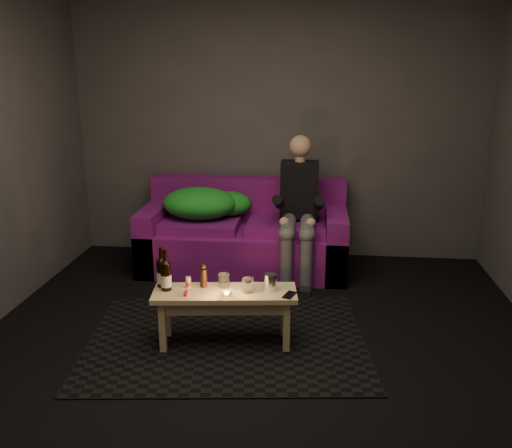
{
  "coord_description": "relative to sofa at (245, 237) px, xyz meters",
  "views": [
    {
      "loc": [
        0.35,
        -3.05,
        1.88
      ],
      "look_at": [
        -0.11,
        1.18,
        0.62
      ],
      "focal_mm": 38.0,
      "sensor_mm": 36.0,
      "label": 1
    }
  ],
  "objects": [
    {
      "name": "tumbler_front",
      "position": [
        0.21,
        -1.51,
        0.15
      ],
      "size": [
        0.08,
        0.08,
        0.1
      ],
      "primitive_type": "cylinder",
      "rotation": [
        0.0,
        0.0,
        0.03
      ],
      "color": "white",
      "rests_on": "coffee_table"
    },
    {
      "name": "red_lighter",
      "position": [
        -0.19,
        -1.6,
        0.11
      ],
      "size": [
        0.03,
        0.08,
        0.01
      ],
      "primitive_type": "cube",
      "rotation": [
        0.0,
        0.0,
        0.12
      ],
      "color": "red",
      "rests_on": "coffee_table"
    },
    {
      "name": "pepper_mill",
      "position": [
        -0.1,
        -1.46,
        0.17
      ],
      "size": [
        0.06,
        0.06,
        0.13
      ],
      "primitive_type": "cylinder",
      "rotation": [
        0.0,
        0.0,
        0.24
      ],
      "color": "black",
      "rests_on": "coffee_table"
    },
    {
      "name": "person",
      "position": [
        0.51,
        -0.15,
        0.36
      ],
      "size": [
        0.34,
        0.79,
        1.27
      ],
      "color": "black",
      "rests_on": "sofa"
    },
    {
      "name": "smartphone",
      "position": [
        0.5,
        -1.55,
        0.11
      ],
      "size": [
        0.1,
        0.14,
        0.01
      ],
      "primitive_type": "cube",
      "rotation": [
        0.0,
        0.0,
        -0.33
      ],
      "color": "black",
      "rests_on": "coffee_table"
    },
    {
      "name": "sofa",
      "position": [
        0.0,
        0.0,
        0.0
      ],
      "size": [
        1.9,
        0.86,
        0.82
      ],
      "color": "#650D5B",
      "rests_on": "floor"
    },
    {
      "name": "tumbler_back",
      "position": [
        0.04,
        -1.45,
        0.15
      ],
      "size": [
        0.08,
        0.08,
        0.09
      ],
      "primitive_type": "cylinder",
      "rotation": [
        0.0,
        0.0,
        -0.01
      ],
      "color": "white",
      "rests_on": "coffee_table"
    },
    {
      "name": "steel_cup",
      "position": [
        0.36,
        -1.47,
        0.16
      ],
      "size": [
        0.09,
        0.09,
        0.12
      ],
      "primitive_type": "cylinder",
      "rotation": [
        0.0,
        0.0,
        -0.1
      ],
      "color": "silver",
      "rests_on": "coffee_table"
    },
    {
      "name": "salt_shaker",
      "position": [
        -0.2,
        -1.48,
        0.14
      ],
      "size": [
        0.04,
        0.04,
        0.08
      ],
      "primitive_type": "cylinder",
      "rotation": [
        0.0,
        0.0,
        -0.13
      ],
      "color": "silver",
      "rests_on": "coffee_table"
    },
    {
      "name": "beer_bottle_b",
      "position": [
        -0.34,
        -1.54,
        0.21
      ],
      "size": [
        0.07,
        0.07,
        0.29
      ],
      "color": "black",
      "rests_on": "coffee_table"
    },
    {
      "name": "rug",
      "position": [
        0.06,
        -1.47,
        -0.29
      ],
      "size": [
        2.1,
        1.63,
        0.01
      ],
      "primitive_type": "cube",
      "rotation": [
        0.0,
        0.0,
        0.12
      ],
      "color": "black",
      "rests_on": "floor"
    },
    {
      "name": "beer_bottle_a",
      "position": [
        -0.39,
        -1.48,
        0.21
      ],
      "size": [
        0.07,
        0.07,
        0.28
      ],
      "color": "black",
      "rests_on": "coffee_table"
    },
    {
      "name": "room",
      "position": [
        0.28,
        -1.35,
        1.35
      ],
      "size": [
        4.5,
        4.5,
        4.5
      ],
      "color": "silver",
      "rests_on": "ground"
    },
    {
      "name": "green_blanket",
      "position": [
        -0.38,
        -0.01,
        0.32
      ],
      "size": [
        0.84,
        0.57,
        0.29
      ],
      "color": "#167B1E",
      "rests_on": "sofa"
    },
    {
      "name": "tealight",
      "position": [
        0.09,
        -1.63,
        0.13
      ],
      "size": [
        0.06,
        0.06,
        0.05
      ],
      "color": "white",
      "rests_on": "coffee_table"
    },
    {
      "name": "floor",
      "position": [
        0.28,
        -1.82,
        -0.3
      ],
      "size": [
        4.5,
        4.5,
        0.0
      ],
      "primitive_type": "plane",
      "color": "black",
      "rests_on": "ground"
    },
    {
      "name": "coffee_table",
      "position": [
        0.06,
        -1.52,
        0.03
      ],
      "size": [
        1.0,
        0.42,
        0.4
      ],
      "rotation": [
        0.0,
        0.0,
        0.12
      ],
      "color": "tan",
      "rests_on": "rug"
    }
  ]
}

